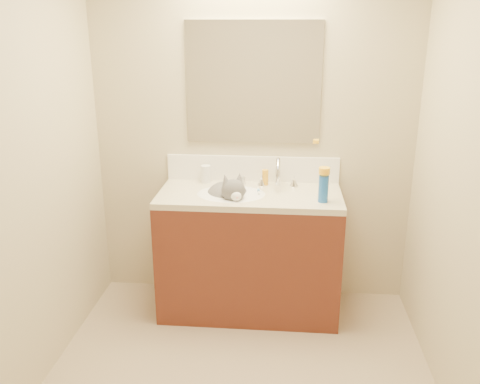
% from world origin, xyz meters
% --- Properties ---
extents(room_shell, '(2.24, 2.54, 2.52)m').
position_xyz_m(room_shell, '(0.00, 0.00, 1.49)').
color(room_shell, tan).
rests_on(room_shell, ground).
extents(vanity_cabinet, '(1.20, 0.55, 0.82)m').
position_xyz_m(vanity_cabinet, '(0.00, 0.97, 0.41)').
color(vanity_cabinet, '#552316').
rests_on(vanity_cabinet, ground).
extents(counter_slab, '(1.20, 0.55, 0.04)m').
position_xyz_m(counter_slab, '(0.00, 0.97, 0.84)').
color(counter_slab, beige).
rests_on(counter_slab, vanity_cabinet).
extents(basin, '(0.45, 0.36, 0.14)m').
position_xyz_m(basin, '(-0.12, 0.94, 0.79)').
color(basin, white).
rests_on(basin, vanity_cabinet).
extents(faucet, '(0.28, 0.20, 0.21)m').
position_xyz_m(faucet, '(0.18, 1.11, 0.95)').
color(faucet, silver).
rests_on(faucet, counter_slab).
extents(cat, '(0.41, 0.44, 0.32)m').
position_xyz_m(cat, '(-0.14, 0.97, 0.83)').
color(cat, '#514E51').
rests_on(cat, basin).
extents(backsplash, '(1.20, 0.02, 0.18)m').
position_xyz_m(backsplash, '(0.00, 1.24, 0.95)').
color(backsplash, white).
rests_on(backsplash, counter_slab).
extents(mirror, '(0.90, 0.02, 0.80)m').
position_xyz_m(mirror, '(0.00, 1.24, 1.54)').
color(mirror, white).
rests_on(mirror, room_shell).
extents(pill_bottle, '(0.08, 0.08, 0.12)m').
position_xyz_m(pill_bottle, '(-0.32, 1.18, 0.92)').
color(pill_bottle, white).
rests_on(pill_bottle, counter_slab).
extents(pill_label, '(0.06, 0.06, 0.04)m').
position_xyz_m(pill_label, '(-0.32, 1.18, 0.90)').
color(pill_label, orange).
rests_on(pill_label, pill_bottle).
extents(silver_jar, '(0.06, 0.06, 0.06)m').
position_xyz_m(silver_jar, '(-0.07, 1.16, 0.89)').
color(silver_jar, '#B7B7BC').
rests_on(silver_jar, counter_slab).
extents(amber_bottle, '(0.05, 0.05, 0.11)m').
position_xyz_m(amber_bottle, '(0.09, 1.16, 0.91)').
color(amber_bottle, orange).
rests_on(amber_bottle, counter_slab).
extents(toothbrush, '(0.02, 0.13, 0.01)m').
position_xyz_m(toothbrush, '(0.06, 1.00, 0.86)').
color(toothbrush, white).
rests_on(toothbrush, counter_slab).
extents(toothbrush_head, '(0.02, 0.03, 0.02)m').
position_xyz_m(toothbrush_head, '(0.06, 1.00, 0.87)').
color(toothbrush_head, '#5F95CB').
rests_on(toothbrush_head, counter_slab).
extents(spray_can, '(0.07, 0.07, 0.17)m').
position_xyz_m(spray_can, '(0.47, 0.84, 0.94)').
color(spray_can, blue).
rests_on(spray_can, counter_slab).
extents(spray_cap, '(0.08, 0.08, 0.04)m').
position_xyz_m(spray_cap, '(0.47, 0.84, 1.06)').
color(spray_cap, yellow).
rests_on(spray_cap, spray_can).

